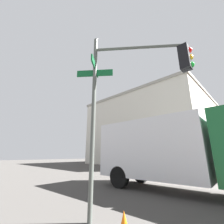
{
  "coord_description": "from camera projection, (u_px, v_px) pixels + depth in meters",
  "views": [
    {
      "loc": [
        -3.48,
        -9.57,
        1.54
      ],
      "look_at": [
        -6.7,
        -6.21,
        2.88
      ],
      "focal_mm": 24.1,
      "sensor_mm": 36.0,
      "label": 1
    }
  ],
  "objects": [
    {
      "name": "box_truck_second",
      "position": [
        174.0,
        149.0,
        6.98
      ],
      "size": [
        7.51,
        2.68,
        3.21
      ],
      "color": "#19592D",
      "rests_on": "ground_plane"
    },
    {
      "name": "building_stucco",
      "position": [
        160.0,
        134.0,
        30.55
      ],
      "size": [
        19.49,
        22.84,
        11.35
      ],
      "color": "beige",
      "rests_on": "ground_plane"
    },
    {
      "name": "traffic_signal_near",
      "position": [
        138.0,
        79.0,
        4.41
      ],
      "size": [
        2.75,
        2.28,
        5.18
      ],
      "color": "#474C47",
      "rests_on": "ground_plane"
    }
  ]
}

